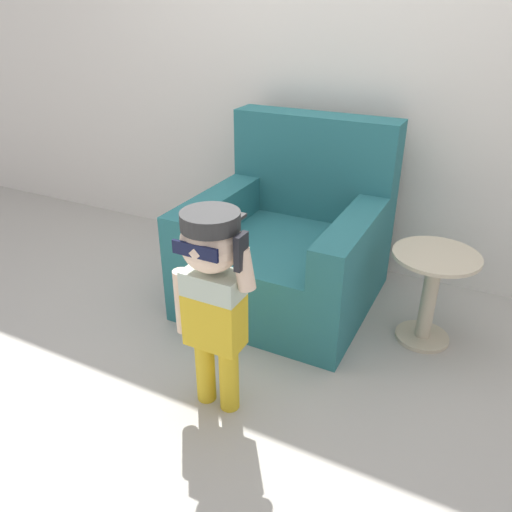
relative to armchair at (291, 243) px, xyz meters
name	(u,v)px	position (x,y,z in m)	size (l,w,h in m)	color
ground_plane	(276,306)	(-0.01, -0.17, -0.32)	(10.00, 10.00, 0.00)	#ADA89E
wall_back	(335,44)	(-0.01, 0.55, 0.98)	(10.00, 0.05, 2.60)	silver
armchair	(291,243)	(0.00, 0.00, 0.00)	(0.94, 0.96, 0.97)	#286B70
person_child	(213,284)	(0.09, -0.95, 0.25)	(0.35, 0.26, 0.86)	gold
side_table	(430,289)	(0.77, -0.10, -0.04)	(0.40, 0.40, 0.47)	beige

